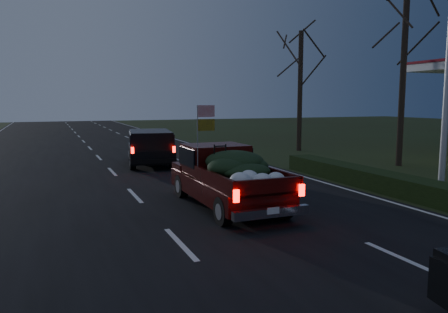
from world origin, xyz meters
name	(u,v)px	position (x,y,z in m)	size (l,w,h in m)	color
ground	(180,245)	(0.00, 0.00, 0.00)	(120.00, 120.00, 0.00)	black
road_asphalt	(180,244)	(0.00, 0.00, 0.01)	(14.00, 120.00, 0.02)	black
hedge_row	(379,180)	(7.80, 3.00, 0.30)	(1.00, 10.00, 0.60)	black
bare_tree_mid	(406,24)	(12.50, 7.00, 6.35)	(3.60, 3.60, 8.50)	black
bare_tree_far	(301,62)	(11.50, 14.00, 5.23)	(3.60, 3.60, 7.00)	black
pickup_truck	(226,173)	(2.13, 2.68, 0.95)	(1.90, 4.84, 2.53)	#3D0A08
lead_suv	(150,144)	(1.93, 11.39, 0.98)	(2.56, 4.76, 1.30)	black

